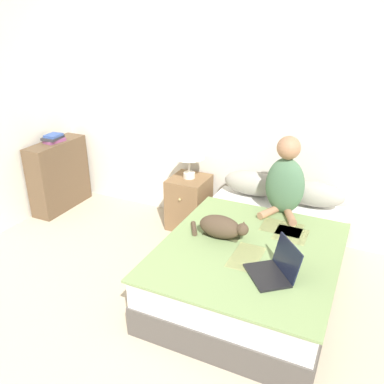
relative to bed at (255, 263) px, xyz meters
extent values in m
cube|color=beige|center=(-0.39, 1.06, 1.03)|extent=(5.83, 0.05, 2.55)
cube|color=#4C4742|center=(0.00, 0.01, -0.12)|extent=(1.36, 1.98, 0.25)
cube|color=silver|center=(0.00, 0.01, 0.12)|extent=(1.33, 1.95, 0.22)
cube|color=#758E56|center=(0.00, -0.19, 0.24)|extent=(1.40, 1.59, 0.02)
cube|color=#B2BC70|center=(0.25, 0.18, 0.24)|extent=(0.28, 0.28, 0.01)
cube|color=#B2BC70|center=(0.15, 0.27, 0.24)|extent=(0.36, 0.27, 0.01)
cube|color=#B2BC70|center=(0.01, -0.31, 0.24)|extent=(0.22, 0.39, 0.01)
cube|color=#B2BC70|center=(-0.28, -0.01, 0.24)|extent=(0.31, 0.28, 0.01)
ellipsoid|color=gray|center=(-0.30, 0.84, 0.37)|extent=(0.60, 0.25, 0.25)
ellipsoid|color=gray|center=(0.30, 0.84, 0.37)|extent=(0.60, 0.25, 0.25)
ellipsoid|color=#476B4C|center=(0.08, 0.57, 0.52)|extent=(0.36, 0.20, 0.54)
sphere|color=#9E7051|center=(0.08, 0.57, 0.89)|extent=(0.21, 0.21, 0.21)
cylinder|color=#9E7051|center=(-0.02, 0.45, 0.28)|extent=(0.17, 0.26, 0.07)
cylinder|color=#9E7051|center=(0.18, 0.45, 0.28)|extent=(0.17, 0.26, 0.07)
ellipsoid|color=#473828|center=(-0.29, -0.11, 0.34)|extent=(0.37, 0.20, 0.19)
sphere|color=#473828|center=(-0.09, -0.12, 0.37)|extent=(0.10, 0.10, 0.10)
cone|color=#473828|center=(-0.09, -0.09, 0.41)|extent=(0.05, 0.05, 0.05)
cone|color=#473828|center=(-0.09, -0.15, 0.41)|extent=(0.05, 0.05, 0.05)
cylinder|color=#473828|center=(-0.53, -0.11, 0.27)|extent=(0.13, 0.19, 0.04)
cube|color=black|center=(0.23, -0.50, 0.26)|extent=(0.40, 0.41, 0.02)
cube|color=black|center=(0.34, -0.40, 0.38)|extent=(0.26, 0.30, 0.24)
cube|color=brown|center=(-1.00, 0.77, 0.05)|extent=(0.40, 0.44, 0.58)
sphere|color=tan|center=(-1.00, 0.54, 0.18)|extent=(0.03, 0.03, 0.03)
cylinder|color=beige|center=(-1.00, 0.78, 0.37)|extent=(0.13, 0.13, 0.06)
cylinder|color=beige|center=(-1.00, 0.78, 0.49)|extent=(0.02, 0.02, 0.17)
cone|color=white|center=(-1.00, 0.78, 0.68)|extent=(0.34, 0.34, 0.21)
cube|color=brown|center=(-2.64, 0.54, 0.18)|extent=(0.27, 0.79, 0.84)
cube|color=#844270|center=(-2.64, 0.54, 0.61)|extent=(0.17, 0.25, 0.04)
cube|color=#2D2D33|center=(-2.65, 0.53, 0.65)|extent=(0.19, 0.25, 0.03)
cube|color=#334C8E|center=(-2.63, 0.53, 0.68)|extent=(0.16, 0.19, 0.03)
camera|label=1|loc=(0.77, -2.92, 2.00)|focal=38.00mm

